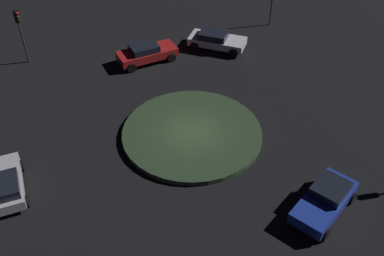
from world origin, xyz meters
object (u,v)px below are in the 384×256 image
(car_silver, at_px, (4,185))
(traffic_light_northwest, at_px, (20,26))
(car_blue, at_px, (325,200))
(car_white, at_px, (216,40))
(car_red, at_px, (146,53))

(car_silver, bearing_deg, traffic_light_northwest, -10.64)
(car_blue, xyz_separation_m, car_white, (-4.56, 16.45, -0.00))
(car_white, xyz_separation_m, traffic_light_northwest, (-14.29, -1.92, 2.22))
(car_blue, distance_m, traffic_light_northwest, 23.90)
(car_white, bearing_deg, car_blue, -54.60)
(car_red, bearing_deg, car_silver, -142.20)
(car_silver, bearing_deg, car_red, -47.03)
(traffic_light_northwest, bearing_deg, car_silver, -44.67)
(car_blue, distance_m, car_silver, 16.51)
(car_white, distance_m, car_red, 5.69)
(traffic_light_northwest, bearing_deg, car_red, 35.10)
(car_blue, relative_size, car_red, 0.91)
(car_blue, bearing_deg, car_white, -123.94)
(car_red, distance_m, car_silver, 14.82)
(car_blue, height_order, car_white, car_blue)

